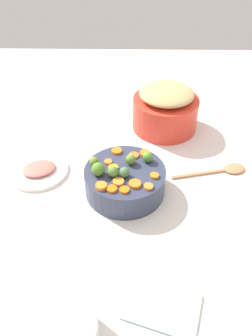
{
  "coord_description": "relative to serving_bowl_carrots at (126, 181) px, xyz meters",
  "views": [
    {
      "loc": [
        -0.0,
        -0.75,
        0.78
      ],
      "look_at": [
        -0.02,
        0.02,
        0.12
      ],
      "focal_mm": 35.96,
      "sensor_mm": 36.0,
      "label": 1
    }
  ],
  "objects": [
    {
      "name": "brussels_sprout_4",
      "position": [
        -0.03,
        -0.03,
        0.06
      ],
      "size": [
        0.03,
        0.03,
        0.03
      ],
      "primitive_type": "sphere",
      "color": "#4E7732",
      "rests_on": "serving_bowl_carrots"
    },
    {
      "name": "carrot_slice_2",
      "position": [
        -0.05,
        0.04,
        0.05
      ],
      "size": [
        0.03,
        0.03,
        0.01
      ],
      "primitive_type": "cylinder",
      "rotation": [
        0.0,
        0.0,
        2.59
      ],
      "color": "orange",
      "rests_on": "serving_bowl_carrots"
    },
    {
      "name": "carrot_slice_6",
      "position": [
        -0.07,
        -0.08,
        0.05
      ],
      "size": [
        0.04,
        0.04,
        0.01
      ],
      "primitive_type": "cylinder",
      "rotation": [
        0.0,
        0.0,
        4.29
      ],
      "color": "orange",
      "rests_on": "serving_bowl_carrots"
    },
    {
      "name": "carrot_slice_3",
      "position": [
        0.07,
        -0.07,
        0.05
      ],
      "size": [
        0.04,
        0.04,
        0.01
      ],
      "primitive_type": "cylinder",
      "rotation": [
        0.0,
        0.0,
        3.55
      ],
      "color": "orange",
      "rests_on": "serving_bowl_carrots"
    },
    {
      "name": "wooden_spoon",
      "position": [
        0.34,
        0.1,
        -0.04
      ],
      "size": [
        0.26,
        0.09,
        0.01
      ],
      "color": "#B27A50",
      "rests_on": "tabletop"
    },
    {
      "name": "carrot_slice_11",
      "position": [
        -0.03,
        0.09,
        0.05
      ],
      "size": [
        0.05,
        0.05,
        0.01
      ],
      "primitive_type": "cylinder",
      "rotation": [
        0.0,
        0.0,
        5.41
      ],
      "color": "orange",
      "rests_on": "serving_bowl_carrots"
    },
    {
      "name": "carrot_slice_10",
      "position": [
        0.03,
        0.07,
        0.05
      ],
      "size": [
        0.04,
        0.04,
        0.01
      ],
      "primitive_type": "cylinder",
      "rotation": [
        0.0,
        0.0,
        3.7
      ],
      "color": "orange",
      "rests_on": "serving_bowl_carrots"
    },
    {
      "name": "dish_towel",
      "position": [
        0.1,
        -0.39,
        -0.04
      ],
      "size": [
        0.2,
        0.16,
        0.01
      ],
      "primitive_type": "cube",
      "rotation": [
        0.0,
        0.0,
        -0.3
      ],
      "color": "#94B6B9",
      "rests_on": "tabletop"
    },
    {
      "name": "ham_slice_main",
      "position": [
        -0.29,
        0.08,
        -0.02
      ],
      "size": [
        0.13,
        0.12,
        0.02
      ],
      "primitive_type": "ellipsoid",
      "rotation": [
        0.0,
        0.0,
        0.34
      ],
      "color": "#C36A5D",
      "rests_on": "ham_plate"
    },
    {
      "name": "ham_plate",
      "position": [
        -0.3,
        0.09,
        -0.04
      ],
      "size": [
        0.2,
        0.2,
        0.01
      ],
      "primitive_type": "cylinder",
      "color": "white",
      "rests_on": "tabletop"
    },
    {
      "name": "brussels_sprout_5",
      "position": [
        -0.08,
        -0.02,
        0.06
      ],
      "size": [
        0.04,
        0.04,
        0.04
      ],
      "primitive_type": "sphere",
      "color": "#4B7C27",
      "rests_on": "serving_bowl_carrots"
    },
    {
      "name": "carrot_slice_5",
      "position": [
        0.03,
        -0.06,
        0.05
      ],
      "size": [
        0.04,
        0.04,
        0.01
      ],
      "primitive_type": "cylinder",
      "rotation": [
        0.0,
        0.0,
        1.71
      ],
      "color": "orange",
      "rests_on": "serving_bowl_carrots"
    },
    {
      "name": "brussels_sprout_2",
      "position": [
        0.02,
        0.03,
        0.06
      ],
      "size": [
        0.03,
        0.03,
        0.03
      ],
      "primitive_type": "sphere",
      "color": "#5A812E",
      "rests_on": "serving_bowl_carrots"
    },
    {
      "name": "tabletop",
      "position": [
        0.02,
        -0.02,
        -0.05
      ],
      "size": [
        2.4,
        2.4,
        0.02
      ],
      "primitive_type": "cube",
      "color": "silver",
      "rests_on": "ground"
    },
    {
      "name": "casserole_dish",
      "position": [
        -0.16,
        -0.48,
        0.01
      ],
      "size": [
        0.23,
        0.23,
        0.11
      ],
      "primitive_type": "cylinder",
      "color": "white",
      "rests_on": "tabletop"
    },
    {
      "name": "carrot_slice_0",
      "position": [
        -0.04,
        -0.09,
        0.05
      ],
      "size": [
        0.03,
        0.03,
        0.01
      ],
      "primitive_type": "cylinder",
      "rotation": [
        0.0,
        0.0,
        3.09
      ],
      "color": "orange",
      "rests_on": "serving_bowl_carrots"
    },
    {
      "name": "brussels_sprout_3",
      "position": [
        -0.0,
        -0.03,
        0.06
      ],
      "size": [
        0.03,
        0.03,
        0.03
      ],
      "primitive_type": "sphere",
      "color": "#466D41",
      "rests_on": "serving_bowl_carrots"
    },
    {
      "name": "carrot_slice_4",
      "position": [
        -0.02,
        -0.06,
        0.05
      ],
      "size": [
        0.05,
        0.05,
        0.01
      ],
      "primitive_type": "cylinder",
      "rotation": [
        0.0,
        0.0,
        5.4
      ],
      "color": "orange",
      "rests_on": "serving_bowl_carrots"
    },
    {
      "name": "carrot_slice_7",
      "position": [
        0.0,
        -0.09,
        0.05
      ],
      "size": [
        0.04,
        0.04,
        0.01
      ],
      "primitive_type": "cylinder",
      "rotation": [
        0.0,
        0.0,
        5.63
      ],
      "color": "orange",
      "rests_on": "serving_bowl_carrots"
    },
    {
      "name": "stuffing_mound",
      "position": [
        0.15,
        0.37,
        0.11
      ],
      "size": [
        0.21,
        0.21,
        0.05
      ],
      "primitive_type": "ellipsoid",
      "color": "tan",
      "rests_on": "metal_pot"
    },
    {
      "name": "carrot_slice_9",
      "position": [
        0.06,
        0.08,
        0.05
      ],
      "size": [
        0.04,
        0.04,
        0.01
      ],
      "primitive_type": "cylinder",
      "rotation": [
        0.0,
        0.0,
        6.0
      ],
      "color": "orange",
      "rests_on": "serving_bowl_carrots"
    },
    {
      "name": "carrot_slice_1",
      "position": [
        -0.04,
        0.01,
        0.05
      ],
      "size": [
        0.04,
        0.04,
        0.01
      ],
      "primitive_type": "cylinder",
      "rotation": [
        0.0,
        0.0,
        0.61
      ],
      "color": "orange",
      "rests_on": "serving_bowl_carrots"
    },
    {
      "name": "carrot_slice_8",
      "position": [
        0.09,
        -0.03,
        0.05
      ],
      "size": [
        0.03,
        0.03,
        0.01
      ],
      "primitive_type": "cylinder",
      "rotation": [
        0.0,
        0.0,
        5.99
      ],
      "color": "orange",
      "rests_on": "serving_bowl_carrots"
    },
    {
      "name": "serving_bowl_carrots",
      "position": [
        0.0,
        0.0,
        0.0
      ],
      "size": [
        0.25,
        0.25,
        0.09
      ],
      "primitive_type": "cylinder",
      "color": "#31384E",
      "rests_on": "tabletop"
    },
    {
      "name": "brussels_sprout_0",
      "position": [
        0.07,
        0.05,
        0.06
      ],
      "size": [
        0.03,
        0.03,
        0.03
      ],
      "primitive_type": "sphere",
      "color": "#47852E",
      "rests_on": "serving_bowl_carrots"
    },
    {
      "name": "metal_pot",
      "position": [
        0.15,
        0.37,
        0.02
      ],
      "size": [
        0.25,
        0.25,
        0.13
      ],
      "primitive_type": "cylinder",
      "color": "red",
      "rests_on": "tabletop"
    },
    {
      "name": "brussels_sprout_1",
      "position": [
        -0.09,
        0.02,
        0.06
      ],
      "size": [
        0.03,
        0.03,
        0.03
      ],
      "primitive_type": "sphere",
      "color": "olive",
      "rests_on": "serving_bowl_carrots"
    }
  ]
}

